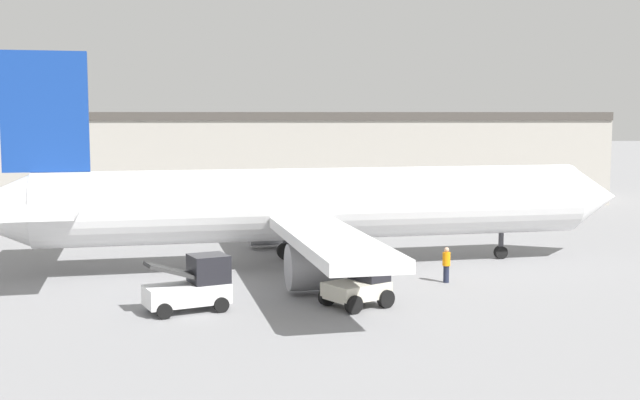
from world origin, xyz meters
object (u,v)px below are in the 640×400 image
ground_crew_worker (446,264)px  baggage_tug (360,284)px  belt_loader_truck (193,285)px  airplane (303,205)px

ground_crew_worker → baggage_tug: 6.29m
ground_crew_worker → belt_loader_truck: 12.27m
baggage_tug → belt_loader_truck: belt_loader_truck is taller
baggage_tug → belt_loader_truck: size_ratio=0.86×
airplane → belt_loader_truck: (-4.59, -9.09, -2.19)m
baggage_tug → belt_loader_truck: 6.80m
ground_crew_worker → belt_loader_truck: bearing=60.0°
belt_loader_truck → ground_crew_worker: bearing=-0.7°
baggage_tug → airplane: bearing=70.0°
ground_crew_worker → belt_loader_truck: belt_loader_truck is taller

